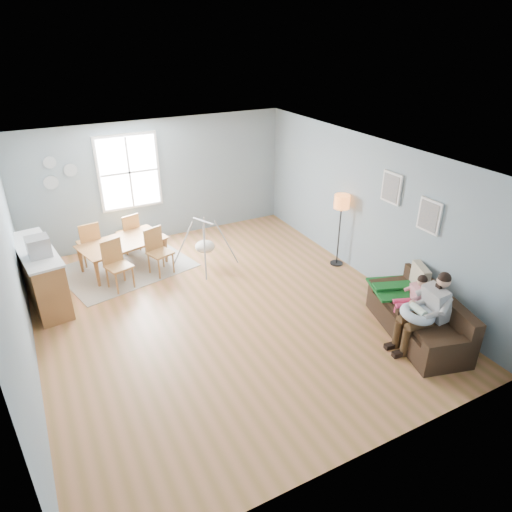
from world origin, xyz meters
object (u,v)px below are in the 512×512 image
counter (41,275)px  baby_swing (205,246)px  storage_cube (401,300)px  monitor (38,247)px  sofa (420,320)px  toddler (414,294)px  chair_nw (90,241)px  father (427,309)px  dining_table (125,255)px  chair_sw (116,261)px  floor_lamp (341,208)px  chair_se (157,248)px  chair_ne (130,231)px

counter → baby_swing: size_ratio=1.50×
storage_cube → monitor: monitor is taller
sofa → toddler: size_ratio=2.60×
toddler → chair_nw: size_ratio=0.85×
father → storage_cube: (0.38, 0.85, -0.43)m
dining_table → chair_sw: (-0.29, -0.68, 0.25)m
dining_table → counter: counter is taller
floor_lamp → counter: (-5.50, 1.28, -0.71)m
chair_se → baby_swing: baby_swing is taller
father → chair_sw: (-3.73, 3.99, -0.13)m
floor_lamp → monitor: bearing=170.3°
chair_sw → monitor: (-1.22, -0.25, 0.68)m
toddler → baby_swing: (-2.12, 3.60, -0.22)m
storage_cube → chair_nw: chair_nw is taller
floor_lamp → monitor: floor_lamp is taller
storage_cube → sofa: bearing=-106.9°
chair_ne → baby_swing: 1.79m
toddler → counter: bearing=144.7°
toddler → chair_se: (-3.06, 3.76, -0.13)m
father → chair_ne: father is taller
chair_nw → baby_swing: baby_swing is taller
toddler → monitor: (-5.12, 3.32, 0.55)m
father → monitor: monitor is taller
chair_sw → counter: bearing=175.4°
sofa → storage_cube: sofa is taller
floor_lamp → counter: floor_lamp is taller
storage_cube → floor_lamp: bearing=86.8°
chair_sw → monitor: bearing=-168.4°
chair_se → baby_swing: (0.94, -0.16, -0.09)m
storage_cube → chair_se: 4.68m
floor_lamp → chair_nw: bearing=152.6°
floor_lamp → sofa: bearing=-96.5°
chair_nw → toddler: bearing=-48.5°
floor_lamp → dining_table: 4.45m
floor_lamp → chair_se: (-3.37, 1.38, -0.72)m
toddler → dining_table: bearing=130.4°
dining_table → chair_se: bearing=-55.5°
floor_lamp → monitor: (-5.44, 0.93, -0.03)m
baby_swing → chair_sw: bearing=-178.8°
father → floor_lamp: bearing=80.2°
baby_swing → monitor: bearing=-174.6°
chair_nw → monitor: size_ratio=2.47×
floor_lamp → chair_ne: floor_lamp is taller
father → storage_cube: father is taller
dining_table → monitor: (-1.51, -0.93, 0.92)m
chair_se → monitor: 2.22m
sofa → chair_sw: chair_sw is taller
sofa → monitor: (-5.14, 3.51, 0.94)m
toddler → baby_swing: bearing=120.5°
chair_se → storage_cube: bearing=-45.6°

